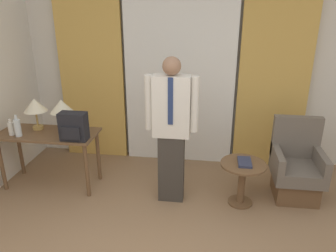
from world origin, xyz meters
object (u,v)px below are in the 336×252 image
at_px(backpack, 73,127).
at_px(bottle_near_edge, 18,127).
at_px(table_lamp_right, 62,107).
at_px(side_table, 242,176).
at_px(armchair, 296,170).
at_px(bottle_by_lamp, 11,128).
at_px(table_lamp_left, 35,106).
at_px(person, 171,126).
at_px(book, 245,162).
at_px(desk, 49,141).

bearing_deg(backpack, bottle_near_edge, 178.79).
height_order(table_lamp_right, side_table, table_lamp_right).
bearing_deg(armchair, bottle_by_lamp, -175.23).
relative_size(table_lamp_left, person, 0.23).
bearing_deg(person, book, 1.23).
bearing_deg(bottle_by_lamp, table_lamp_left, 45.95).
xyz_separation_m(armchair, side_table, (-0.67, -0.28, 0.02)).
xyz_separation_m(desk, bottle_by_lamp, (-0.40, -0.12, 0.20)).
height_order(backpack, person, person).
relative_size(bottle_near_edge, armchair, 0.28).
bearing_deg(book, backpack, -178.39).
bearing_deg(person, bottle_by_lamp, 179.90).
bearing_deg(side_table, armchair, 22.79).
height_order(table_lamp_right, armchair, table_lamp_right).
bearing_deg(backpack, side_table, 1.48).
distance_m(table_lamp_right, armchair, 3.01).
height_order(table_lamp_right, backpack, table_lamp_right).
bearing_deg(armchair, table_lamp_right, -178.79).
xyz_separation_m(bottle_near_edge, book, (2.73, 0.04, -0.30)).
relative_size(bottle_by_lamp, side_table, 0.38).
relative_size(table_lamp_right, book, 1.57).
bearing_deg(desk, backpack, -20.97).
bearing_deg(table_lamp_left, bottle_by_lamp, -134.05).
bearing_deg(person, desk, 175.43).
relative_size(side_table, book, 2.07).
height_order(desk, table_lamp_left, table_lamp_left).
bearing_deg(backpack, table_lamp_left, 155.94).
bearing_deg(bottle_near_edge, bottle_by_lamp, 165.94).
height_order(desk, table_lamp_right, table_lamp_right).
bearing_deg(backpack, book, 1.61).
xyz_separation_m(bottle_near_edge, person, (1.88, 0.02, 0.10)).
bearing_deg(book, side_table, -158.01).
bearing_deg(bottle_by_lamp, person, -0.10).
xyz_separation_m(backpack, side_table, (2.00, 0.05, -0.54)).
bearing_deg(bottle_by_lamp, armchair, 4.77).
bearing_deg(bottle_near_edge, backpack, -1.21).
height_order(table_lamp_right, person, person).
bearing_deg(desk, bottle_by_lamp, -162.77).
bearing_deg(person, bottle_near_edge, -179.30).
relative_size(desk, table_lamp_right, 3.05).
relative_size(desk, person, 0.71).
bearing_deg(backpack, bottle_by_lamp, 177.12).
bearing_deg(book, desk, 177.45).
relative_size(bottle_by_lamp, backpack, 0.61).
xyz_separation_m(backpack, book, (2.01, 0.06, -0.35)).
height_order(armchair, book, armchair).
relative_size(table_lamp_left, book, 1.57).
relative_size(bottle_by_lamp, person, 0.12).
bearing_deg(armchair, side_table, -157.21).
bearing_deg(backpack, table_lamp_right, 133.22).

